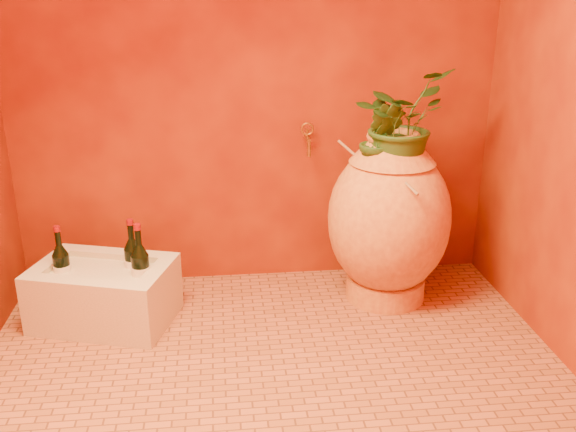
{
  "coord_description": "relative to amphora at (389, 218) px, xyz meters",
  "views": [
    {
      "loc": [
        -0.2,
        -2.27,
        1.55
      ],
      "look_at": [
        0.1,
        0.35,
        0.58
      ],
      "focal_mm": 40.0,
      "sensor_mm": 36.0,
      "label": 1
    }
  ],
  "objects": [
    {
      "name": "plant_side",
      "position": [
        -0.07,
        -0.04,
        0.41
      ],
      "size": [
        0.25,
        0.24,
        0.37
      ],
      "primitive_type": "imported",
      "rotation": [
        0.0,
        0.0,
        -0.46
      ],
      "color": "#224619",
      "rests_on": "amphora"
    },
    {
      "name": "wine_bottle_c",
      "position": [
        -1.21,
        -0.15,
        -0.15
      ],
      "size": [
        0.09,
        0.09,
        0.35
      ],
      "color": "black",
      "rests_on": "stone_basin"
    },
    {
      "name": "plant_main",
      "position": [
        0.03,
        -0.0,
        0.49
      ],
      "size": [
        0.59,
        0.59,
        0.5
      ],
      "primitive_type": "imported",
      "rotation": [
        0.0,
        0.0,
        0.72
      ],
      "color": "#224619",
      "rests_on": "amphora"
    },
    {
      "name": "amphora",
      "position": [
        0.0,
        0.0,
        0.0
      ],
      "size": [
        0.71,
        0.71,
        0.88
      ],
      "rotation": [
        0.0,
        0.0,
        0.18
      ],
      "color": "gold",
      "rests_on": "floor"
    },
    {
      "name": "floor",
      "position": [
        -0.64,
        -0.65,
        -0.44
      ],
      "size": [
        2.5,
        2.5,
        0.0
      ],
      "primitive_type": "plane",
      "color": "#9C5433",
      "rests_on": "ground"
    },
    {
      "name": "stone_basin",
      "position": [
        -1.4,
        -0.1,
        -0.3
      ],
      "size": [
        0.73,
        0.61,
        0.29
      ],
      "rotation": [
        0.0,
        0.0,
        -0.3
      ],
      "color": "beige",
      "rests_on": "floor"
    },
    {
      "name": "wine_bottle_b",
      "position": [
        -1.59,
        -0.07,
        -0.16
      ],
      "size": [
        0.08,
        0.08,
        0.33
      ],
      "color": "black",
      "rests_on": "stone_basin"
    },
    {
      "name": "wall_back",
      "position": [
        -0.64,
        0.35,
        0.81
      ],
      "size": [
        2.5,
        0.02,
        2.5
      ],
      "primitive_type": "cube",
      "color": "#5F1005",
      "rests_on": "ground"
    },
    {
      "name": "wall_tap",
      "position": [
        -0.38,
        0.27,
        0.36
      ],
      "size": [
        0.07,
        0.15,
        0.16
      ],
      "color": "olive",
      "rests_on": "wall_back"
    },
    {
      "name": "wine_bottle_a",
      "position": [
        -1.26,
        -0.05,
        -0.15
      ],
      "size": [
        0.08,
        0.08,
        0.34
      ],
      "color": "black",
      "rests_on": "stone_basin"
    }
  ]
}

